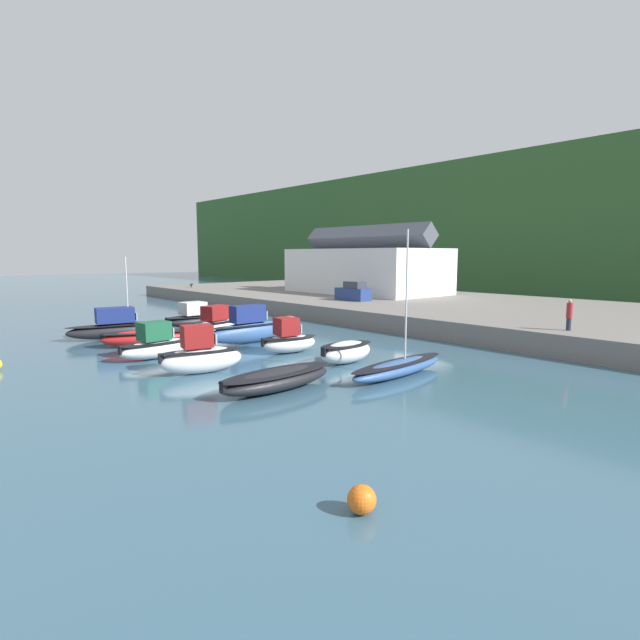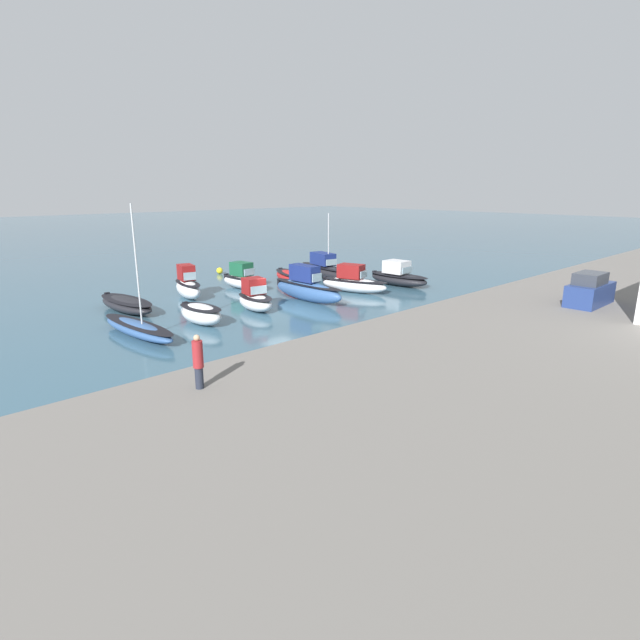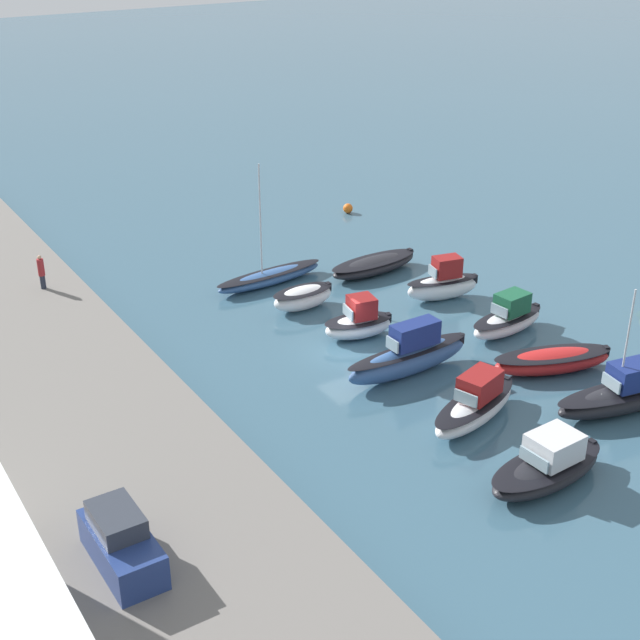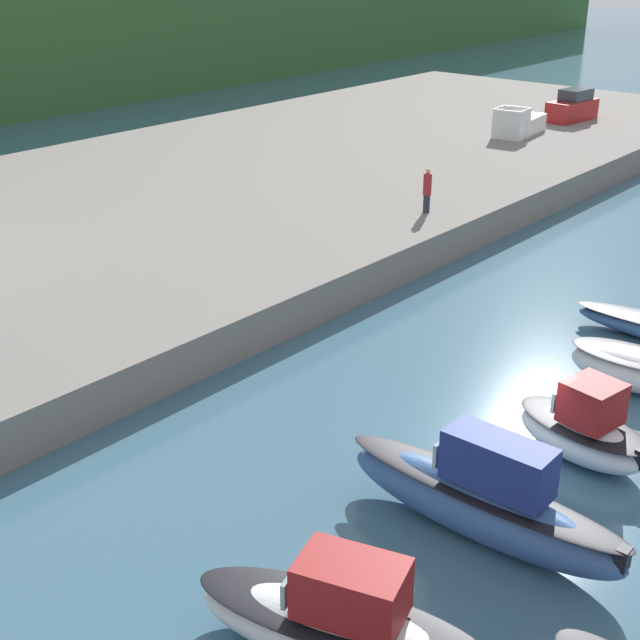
% 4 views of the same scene
% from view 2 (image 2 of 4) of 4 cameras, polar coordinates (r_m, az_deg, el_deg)
% --- Properties ---
extents(ground_plane, '(320.00, 320.00, 0.00)m').
position_cam_2_polar(ground_plane, '(37.90, -4.58, 0.98)').
color(ground_plane, '#385B70').
extents(moored_boat_0, '(2.72, 6.42, 2.35)m').
position_cam_2_polar(moored_boat_0, '(48.53, 8.94, 4.93)').
color(moored_boat_0, black).
rests_on(moored_boat_0, ground_plane).
extents(moored_boat_1, '(3.73, 6.66, 2.49)m').
position_cam_2_polar(moored_boat_1, '(44.84, 3.83, 4.34)').
color(moored_boat_1, silver).
rests_on(moored_boat_1, ground_plane).
extents(moored_boat_2, '(1.61, 7.81, 2.94)m').
position_cam_2_polar(moored_boat_2, '(41.16, -1.48, 3.70)').
color(moored_boat_2, '#33568E').
rests_on(moored_boat_2, ground_plane).
extents(moored_boat_3, '(2.68, 4.40, 2.48)m').
position_cam_2_polar(moored_boat_3, '(38.29, -7.43, 2.43)').
color(moored_boat_3, silver).
rests_on(moored_boat_3, ground_plane).
extents(moored_boat_4, '(2.10, 4.22, 1.39)m').
position_cam_2_polar(moored_boat_4, '(35.10, -13.47, 0.73)').
color(moored_boat_4, white).
rests_on(moored_boat_4, ground_plane).
extents(moored_boat_5, '(2.19, 8.08, 8.20)m').
position_cam_2_polar(moored_boat_5, '(33.40, -20.09, -0.89)').
color(moored_boat_5, '#33568E').
rests_on(moored_boat_5, ground_plane).
extents(moored_boat_6, '(3.37, 8.58, 6.63)m').
position_cam_2_polar(moored_boat_6, '(52.07, 0.53, 5.88)').
color(moored_boat_6, black).
rests_on(moored_boat_6, ground_plane).
extents(moored_boat_7, '(4.13, 7.03, 1.23)m').
position_cam_2_polar(moored_boat_7, '(48.71, -3.28, 4.90)').
color(moored_boat_7, red).
rests_on(moored_boat_7, ground_plane).
extents(moored_boat_8, '(2.41, 5.60, 2.44)m').
position_cam_2_polar(moored_boat_8, '(46.81, -8.76, 4.63)').
color(moored_boat_8, silver).
rests_on(moored_boat_8, ground_plane).
extents(moored_boat_9, '(2.57, 5.08, 2.82)m').
position_cam_2_polar(moored_boat_9, '(43.73, -14.88, 3.80)').
color(moored_boat_9, white).
rests_on(moored_boat_9, ground_plane).
extents(moored_boat_10, '(2.59, 6.99, 1.06)m').
position_cam_2_polar(moored_boat_10, '(40.37, -21.27, 1.70)').
color(moored_boat_10, black).
rests_on(moored_boat_10, ground_plane).
extents(parked_car_1, '(4.21, 1.83, 2.16)m').
position_cam_2_polar(parked_car_1, '(37.08, 28.45, 2.93)').
color(parked_car_1, navy).
rests_on(parked_car_1, quay_promenade).
extents(person_on_quay, '(0.40, 0.40, 2.14)m').
position_cam_2_polar(person_on_quay, '(19.46, -13.75, -4.58)').
color(person_on_quay, '#232838').
rests_on(person_on_quay, quay_promenade).
extents(mooring_buoy_0, '(0.68, 0.68, 0.68)m').
position_cam_2_polar(mooring_buoy_0, '(55.66, -11.40, 5.56)').
color(mooring_buoy_0, yellow).
rests_on(mooring_buoy_0, ground_plane).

